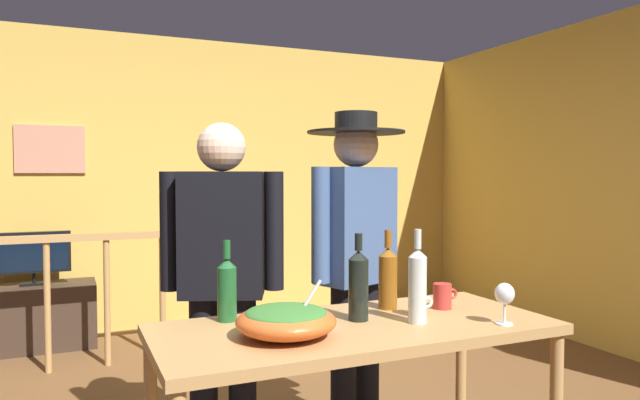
# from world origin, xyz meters

# --- Properties ---
(back_wall) EXTENTS (5.82, 0.10, 2.61)m
(back_wall) POSITION_xyz_m (0.00, 2.99, 1.31)
(back_wall) COLOR gold
(back_wall) RESTS_ON ground_plane
(side_wall_right) EXTENTS (0.10, 4.49, 2.61)m
(side_wall_right) POSITION_xyz_m (2.91, 0.90, 1.31)
(side_wall_right) COLOR gold
(side_wall_right) RESTS_ON ground_plane
(framed_picture) EXTENTS (0.54, 0.03, 0.40)m
(framed_picture) POSITION_xyz_m (-1.09, 2.93, 1.59)
(framed_picture) COLOR tan
(stair_railing) EXTENTS (2.81, 0.10, 1.01)m
(stair_railing) POSITION_xyz_m (-0.89, 1.99, 0.61)
(stair_railing) COLOR #B2844C
(stair_railing) RESTS_ON ground_plane
(tv_console) EXTENTS (0.90, 0.40, 0.51)m
(tv_console) POSITION_xyz_m (-1.21, 2.64, 0.26)
(tv_console) COLOR #38281E
(tv_console) RESTS_ON ground_plane
(flat_screen_tv) EXTENTS (0.54, 0.12, 0.42)m
(flat_screen_tv) POSITION_xyz_m (-1.21, 2.61, 0.76)
(flat_screen_tv) COLOR black
(flat_screen_tv) RESTS_ON tv_console
(serving_table) EXTENTS (1.52, 0.67, 0.81)m
(serving_table) POSITION_xyz_m (0.03, -0.46, 0.72)
(serving_table) COLOR #B2844C
(serving_table) RESTS_ON ground_plane
(salad_bowl) EXTENTS (0.35, 0.35, 0.19)m
(salad_bowl) POSITION_xyz_m (-0.28, -0.53, 0.87)
(salad_bowl) COLOR #DB5B23
(salad_bowl) RESTS_ON serving_table
(wine_glass) EXTENTS (0.07, 0.07, 0.16)m
(wine_glass) POSITION_xyz_m (0.54, -0.70, 0.92)
(wine_glass) COLOR silver
(wine_glass) RESTS_ON serving_table
(wine_bottle_dark) EXTENTS (0.08, 0.08, 0.34)m
(wine_bottle_dark) POSITION_xyz_m (0.06, -0.42, 0.95)
(wine_bottle_dark) COLOR black
(wine_bottle_dark) RESTS_ON serving_table
(wine_bottle_clear) EXTENTS (0.07, 0.07, 0.36)m
(wine_bottle_clear) POSITION_xyz_m (0.25, -0.54, 0.96)
(wine_bottle_clear) COLOR silver
(wine_bottle_clear) RESTS_ON serving_table
(wine_bottle_amber) EXTENTS (0.08, 0.08, 0.34)m
(wine_bottle_amber) POSITION_xyz_m (0.27, -0.29, 0.94)
(wine_bottle_amber) COLOR brown
(wine_bottle_amber) RESTS_ON serving_table
(wine_bottle_green) EXTENTS (0.08, 0.08, 0.32)m
(wine_bottle_green) POSITION_xyz_m (-0.41, -0.22, 0.93)
(wine_bottle_green) COLOR #1E5628
(wine_bottle_green) RESTS_ON serving_table
(mug_white) EXTENTS (0.11, 0.07, 0.09)m
(mug_white) POSITION_xyz_m (0.32, -0.45, 0.85)
(mug_white) COLOR white
(mug_white) RESTS_ON serving_table
(mug_red) EXTENTS (0.11, 0.08, 0.11)m
(mug_red) POSITION_xyz_m (0.49, -0.38, 0.86)
(mug_red) COLOR #B7332D
(mug_red) RESTS_ON serving_table
(person_standing_left) EXTENTS (0.54, 0.34, 1.61)m
(person_standing_left) POSITION_xyz_m (-0.32, 0.21, 0.95)
(person_standing_left) COLOR black
(person_standing_left) RESTS_ON ground_plane
(person_standing_right) EXTENTS (0.56, 0.49, 1.69)m
(person_standing_right) POSITION_xyz_m (0.37, 0.21, 1.02)
(person_standing_right) COLOR black
(person_standing_right) RESTS_ON ground_plane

